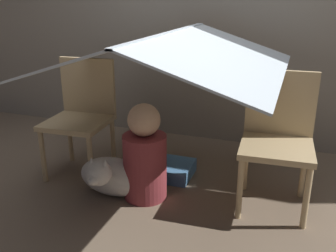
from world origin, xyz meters
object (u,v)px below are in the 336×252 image
(chair_right, at_px, (278,135))
(chair_left, at_px, (82,112))
(person_front, at_px, (145,157))
(dog, at_px, (112,176))

(chair_right, bearing_deg, chair_left, 176.77)
(person_front, bearing_deg, chair_left, 159.25)
(person_front, xyz_separation_m, dog, (-0.21, -0.07, -0.14))
(chair_left, height_order, dog, chair_left)
(chair_right, distance_m, person_front, 0.84)
(chair_right, relative_size, person_front, 1.30)
(dog, bearing_deg, person_front, 18.78)
(dog, bearing_deg, chair_right, 16.40)
(chair_left, distance_m, dog, 0.57)
(dog, bearing_deg, chair_left, 142.28)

